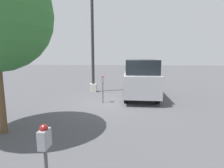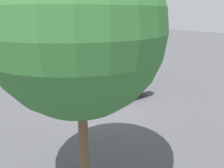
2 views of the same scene
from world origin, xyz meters
name	(u,v)px [view 2 (image 2 of 2)]	position (x,y,z in m)	size (l,w,h in m)	color
ground_plane	(104,103)	(0.00, 0.00, 0.00)	(80.00, 80.00, 0.00)	#4C4C51
parking_meter_near	(92,84)	(0.01, 0.59, 1.04)	(0.20, 0.12, 1.41)	#4C4C4C
lamp_post	(42,43)	(2.82, 1.63, 2.58)	(0.44, 0.44, 6.78)	beige
parked_van	(109,67)	(1.49, -1.43, 1.19)	(4.62, 1.88, 2.21)	#B2B2B7
street_tree	(79,32)	(-3.87, 3.22, 3.60)	(3.39, 3.39, 5.30)	brown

